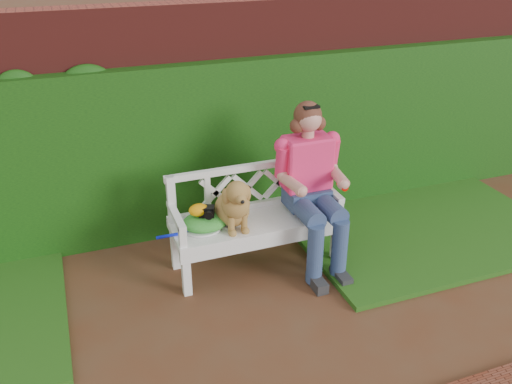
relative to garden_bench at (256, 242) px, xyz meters
name	(u,v)px	position (x,y,z in m)	size (l,w,h in m)	color
ground	(223,337)	(-0.58, -0.83, -0.24)	(60.00, 60.00, 0.00)	#552B18
brick_wall	(162,123)	(-0.58, 1.07, 0.86)	(10.00, 0.30, 2.20)	maroon
ivy_hedge	(168,155)	(-0.58, 0.85, 0.61)	(10.00, 0.18, 1.70)	#1E5810
grass_right	(418,224)	(1.82, 0.07, -0.21)	(2.60, 2.00, 0.05)	#143C0C
garden_bench	(256,242)	(0.00, 0.00, 0.00)	(1.58, 0.60, 0.48)	white
seated_woman	(308,184)	(0.49, -0.02, 0.52)	(0.64, 0.85, 1.51)	#E14355
dog	(233,201)	(-0.22, -0.04, 0.48)	(0.32, 0.44, 0.48)	#984B29
tennis_racket	(200,230)	(-0.52, -0.03, 0.25)	(0.58, 0.24, 0.03)	silver
green_bag	(206,221)	(-0.46, 0.00, 0.31)	(0.40, 0.31, 0.14)	#2A8C29
camera_item	(207,211)	(-0.45, -0.02, 0.42)	(0.12, 0.09, 0.08)	black
baseball_glove	(199,210)	(-0.52, 0.00, 0.43)	(0.17, 0.13, 0.11)	orange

